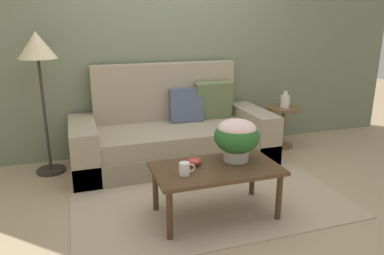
# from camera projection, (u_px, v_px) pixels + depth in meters

# --- Properties ---
(ground_plane) EXTENTS (14.00, 14.00, 0.00)m
(ground_plane) POSITION_uv_depth(u_px,v_px,m) (202.00, 192.00, 3.48)
(ground_plane) COLOR tan
(wall_back) EXTENTS (6.40, 0.12, 2.80)m
(wall_back) POSITION_uv_depth(u_px,v_px,m) (164.00, 35.00, 4.30)
(wall_back) COLOR slate
(wall_back) RESTS_ON ground
(area_rug) EXTENTS (2.40, 1.89, 0.01)m
(area_rug) POSITION_uv_depth(u_px,v_px,m) (201.00, 190.00, 3.51)
(area_rug) COLOR tan
(area_rug) RESTS_ON ground
(couch) EXTENTS (2.22, 0.91, 1.09)m
(couch) POSITION_uv_depth(u_px,v_px,m) (174.00, 135.00, 4.16)
(couch) COLOR gray
(couch) RESTS_ON ground
(coffee_table) EXTENTS (1.02, 0.57, 0.43)m
(coffee_table) POSITION_uv_depth(u_px,v_px,m) (216.00, 173.00, 2.96)
(coffee_table) COLOR #442D1B
(coffee_table) RESTS_ON ground
(side_table) EXTENTS (0.43, 0.43, 0.52)m
(side_table) POSITION_uv_depth(u_px,v_px,m) (283.00, 119.00, 4.61)
(side_table) COLOR brown
(side_table) RESTS_ON ground
(floor_lamp) EXTENTS (0.38, 0.38, 1.46)m
(floor_lamp) POSITION_uv_depth(u_px,v_px,m) (38.00, 56.00, 3.59)
(floor_lamp) COLOR #2D2823
(floor_lamp) RESTS_ON ground
(potted_plant) EXTENTS (0.38, 0.38, 0.35)m
(potted_plant) POSITION_uv_depth(u_px,v_px,m) (237.00, 136.00, 3.02)
(potted_plant) COLOR #B7B2A8
(potted_plant) RESTS_ON coffee_table
(coffee_mug) EXTENTS (0.13, 0.08, 0.10)m
(coffee_mug) POSITION_uv_depth(u_px,v_px,m) (185.00, 169.00, 2.78)
(coffee_mug) COLOR white
(coffee_mug) RESTS_ON coffee_table
(snack_bowl) EXTENTS (0.12, 0.12, 0.06)m
(snack_bowl) POSITION_uv_depth(u_px,v_px,m) (194.00, 161.00, 2.97)
(snack_bowl) COLOR #B2382D
(snack_bowl) RESTS_ON coffee_table
(table_vase) EXTENTS (0.11, 0.11, 0.20)m
(table_vase) POSITION_uv_depth(u_px,v_px,m) (285.00, 101.00, 4.52)
(table_vase) COLOR silver
(table_vase) RESTS_ON side_table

